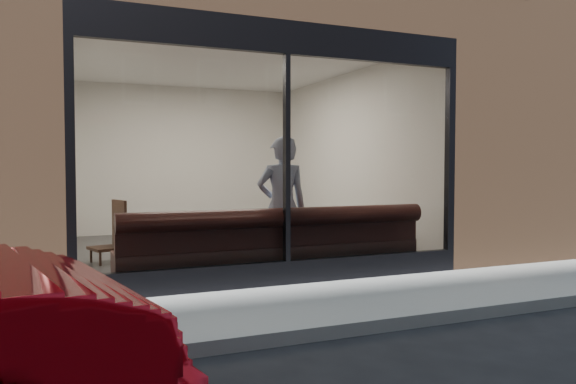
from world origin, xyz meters
name	(u,v)px	position (x,y,z in m)	size (l,w,h in m)	color
ground	(376,330)	(0.00, 0.00, 0.00)	(120.00, 120.00, 0.00)	black
sidewalk_near	(325,304)	(0.00, 1.00, 0.01)	(40.00, 2.00, 0.01)	gray
kerb_near	(380,325)	(0.00, -0.05, 0.06)	(40.00, 0.10, 0.12)	gray
host_building_pier_right	(333,161)	(3.75, 8.00, 1.60)	(2.50, 12.00, 3.20)	brown
host_building_backfill	(157,161)	(0.00, 11.00, 1.60)	(5.00, 6.00, 3.20)	brown
cafe_floor	(220,250)	(0.00, 5.00, 0.02)	(6.00, 6.00, 0.00)	#2D2D30
cafe_ceiling	(218,63)	(0.00, 5.00, 3.19)	(6.00, 6.00, 0.00)	white
cafe_wall_back	(181,160)	(0.00, 7.99, 1.60)	(5.00, 5.00, 0.00)	silver
cafe_wall_left	(61,157)	(-2.49, 5.00, 1.60)	(6.00, 6.00, 0.00)	silver
cafe_wall_right	(348,159)	(2.49, 5.00, 1.60)	(6.00, 6.00, 0.00)	silver
storefront_kick	(287,273)	(0.00, 2.05, 0.15)	(5.00, 0.10, 0.30)	black
storefront_header	(287,38)	(0.00, 2.05, 3.00)	(5.00, 0.10, 0.40)	black
storefront_mullion	(287,158)	(0.00, 2.05, 1.55)	(0.06, 0.10, 2.50)	black
storefront_glass	(288,158)	(0.00, 2.02, 1.55)	(4.80, 4.80, 0.00)	white
banquette	(275,262)	(0.00, 2.45, 0.23)	(4.00, 0.55, 0.45)	#361313
person	(282,206)	(0.18, 2.64, 0.92)	(0.67, 0.44, 1.85)	#A2B3D6
cafe_table_left	(192,216)	(-0.75, 3.80, 0.74)	(0.68, 0.68, 0.04)	#311B13
cafe_table_right	(360,212)	(1.87, 3.49, 0.74)	(0.70, 0.70, 0.04)	#311B13
cafe_chair_left	(107,248)	(-1.88, 4.46, 0.24)	(0.46, 0.46, 0.04)	#311B13
cafe_chair_right	(268,244)	(0.48, 3.93, 0.24)	(0.47, 0.47, 0.04)	#311B13
wall_poster	(66,154)	(-2.45, 3.78, 1.62)	(0.02, 0.56, 0.74)	white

